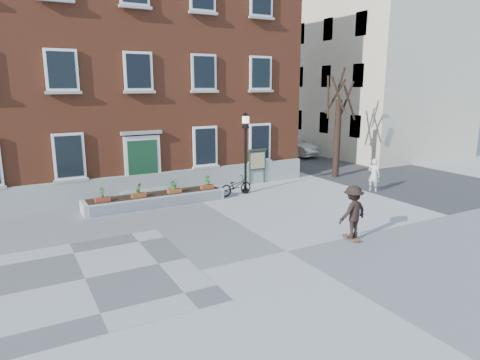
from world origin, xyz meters
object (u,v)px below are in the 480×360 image
parked_car (291,146)px  skateboarder (353,212)px  bystander (374,175)px  lamp_post (246,142)px  notice_board (257,160)px  bicycle (236,186)px

parked_car → skateboarder: skateboarder is taller
bystander → lamp_post: (-5.77, 2.76, 1.71)m
notice_board → lamp_post: bearing=-135.9°
notice_board → parked_car: bearing=43.8°
lamp_post → bicycle: bearing=-169.1°
bystander → lamp_post: size_ratio=0.42×
notice_board → bicycle: bearing=-142.8°
bystander → skateboarder: size_ratio=0.87×
bicycle → skateboarder: size_ratio=0.91×
bicycle → skateboarder: bearing=179.0°
bicycle → skateboarder: (0.61, -7.27, 0.53)m
parked_car → lamp_post: lamp_post is taller
bicycle → parked_car: size_ratio=0.40×
notice_board → skateboarder: size_ratio=0.98×
bystander → skateboarder: (-5.76, -4.63, 0.15)m
bicycle → lamp_post: bearing=-84.8°
parked_car → lamp_post: size_ratio=1.11×
parked_car → bystander: bearing=-115.8°
parked_car → skateboarder: (-8.57, -15.64, 0.27)m
parked_car → bystander: 11.36m
bicycle → notice_board: notice_board is taller
bicycle → bystander: (6.37, -2.64, 0.38)m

